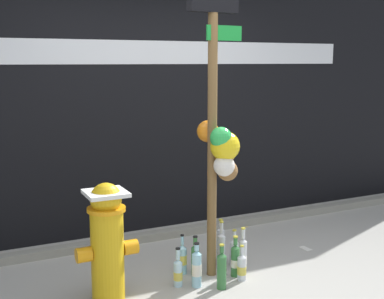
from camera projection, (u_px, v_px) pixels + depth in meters
The scene contains 19 objects.
ground_plane at pixel (230, 288), 4.22m from camera, with size 14.00×14.00×0.00m, color #9E9B93.
building_wall at pixel (145, 76), 5.55m from camera, with size 10.00×0.21×3.30m.
curb_strip at pixel (163, 234), 5.42m from camera, with size 8.00×0.12×0.08m, color gray.
memorial_post at pixel (218, 117), 4.25m from camera, with size 0.50×0.42×2.55m.
fire_hydrant at pixel (107, 239), 3.97m from camera, with size 0.48×0.31×0.92m.
bottle_0 at pixel (182, 259), 4.50m from camera, with size 0.08×0.08×0.35m.
bottle_1 at pixel (221, 243), 4.78m from camera, with size 0.07×0.07×0.40m.
bottle_2 at pixel (222, 270), 4.19m from camera, with size 0.08×0.08×0.37m.
bottle_3 at pixel (221, 249), 4.62m from camera, with size 0.07×0.07×0.43m.
bottle_4 at pixel (235, 260), 4.44m from camera, with size 0.08×0.08×0.36m.
bottle_5 at pixel (242, 267), 4.37m from camera, with size 0.08×0.08×0.30m.
bottle_6 at pixel (211, 248), 4.68m from camera, with size 0.07×0.07×0.40m.
bottle_7 at pixel (195, 258), 4.47m from camera, with size 0.07×0.07×0.34m.
bottle_8 at pixel (178, 272), 4.25m from camera, with size 0.07×0.07×0.33m.
bottle_9 at pixel (243, 255), 4.53m from camera, with size 0.07×0.07×0.40m.
bottle_10 at pixel (197, 268), 4.23m from camera, with size 0.08×0.08×0.37m.
bottle_11 at pixel (234, 251), 4.69m from camera, with size 0.08×0.08×0.33m.
litter_0 at pixel (246, 226), 5.80m from camera, with size 0.07×0.06×0.01m, color tan.
litter_1 at pixel (305, 248), 5.12m from camera, with size 0.13×0.07×0.01m, color silver.
Camera 1 is at (-2.05, -3.42, 1.81)m, focal length 48.90 mm.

